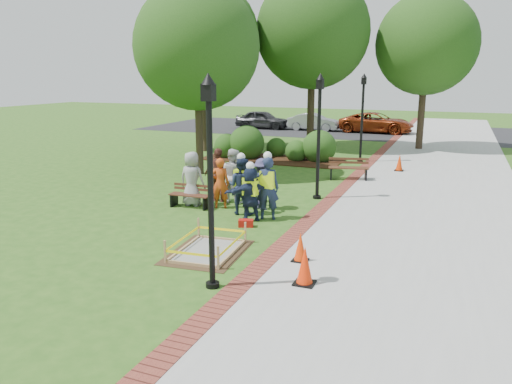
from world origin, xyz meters
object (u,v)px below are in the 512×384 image
at_px(hivis_worker_b, 267,186).
at_px(lamp_near, 210,167).
at_px(wet_concrete_pad, 208,243).
at_px(bench_near, 190,200).
at_px(hivis_worker_a, 250,192).
at_px(cone_front, 305,266).
at_px(hivis_worker_c, 241,184).

bearing_deg(hivis_worker_b, lamp_near, -81.91).
height_order(wet_concrete_pad, bench_near, bench_near).
relative_size(lamp_near, hivis_worker_a, 2.41).
bearing_deg(hivis_worker_a, bench_near, 165.06).
height_order(lamp_near, hivis_worker_a, lamp_near).
distance_m(wet_concrete_pad, hivis_worker_b, 3.35).
distance_m(lamp_near, hivis_worker_a, 5.04).
bearing_deg(cone_front, hivis_worker_a, 126.26).
relative_size(wet_concrete_pad, hivis_worker_a, 1.38).
height_order(cone_front, lamp_near, lamp_near).
xyz_separation_m(wet_concrete_pad, hivis_worker_b, (0.32, 3.25, 0.77)).
relative_size(bench_near, lamp_near, 0.32).
distance_m(bench_near, hivis_worker_b, 2.90).
bearing_deg(wet_concrete_pad, lamp_near, -59.68).
xyz_separation_m(cone_front, hivis_worker_b, (-2.42, 4.20, 0.60)).
relative_size(wet_concrete_pad, hivis_worker_c, 1.27).
distance_m(bench_near, hivis_worker_a, 2.55).
height_order(hivis_worker_a, hivis_worker_c, hivis_worker_c).
bearing_deg(wet_concrete_pad, bench_near, 125.00).
distance_m(bench_near, hivis_worker_c, 1.98).
height_order(wet_concrete_pad, hivis_worker_a, hivis_worker_a).
height_order(wet_concrete_pad, hivis_worker_c, hivis_worker_c).
bearing_deg(hivis_worker_b, bench_near, 174.28).
relative_size(bench_near, cone_front, 1.66).
xyz_separation_m(hivis_worker_b, hivis_worker_c, (-0.94, 0.21, -0.05)).
height_order(wet_concrete_pad, lamp_near, lamp_near).
bearing_deg(hivis_worker_a, hivis_worker_c, 133.52).
distance_m(cone_front, hivis_worker_a, 4.79).
bearing_deg(lamp_near, wet_concrete_pad, 120.32).
relative_size(wet_concrete_pad, bench_near, 1.77).
height_order(lamp_near, hivis_worker_c, lamp_near).
bearing_deg(hivis_worker_b, wet_concrete_pad, -95.55).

